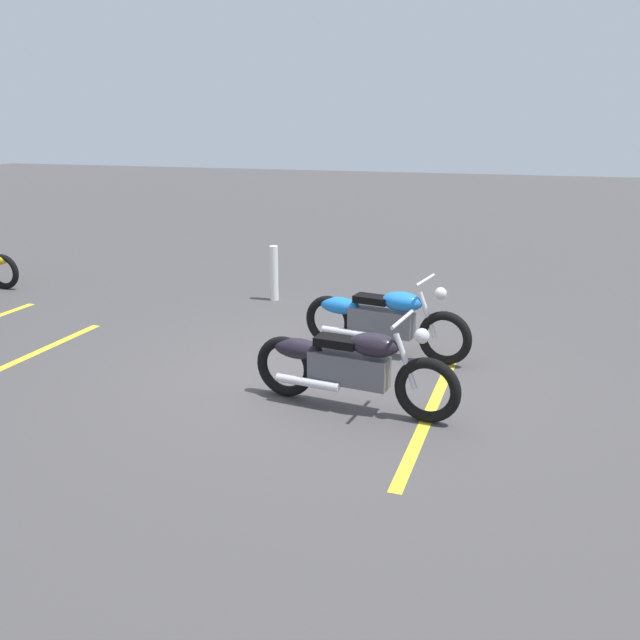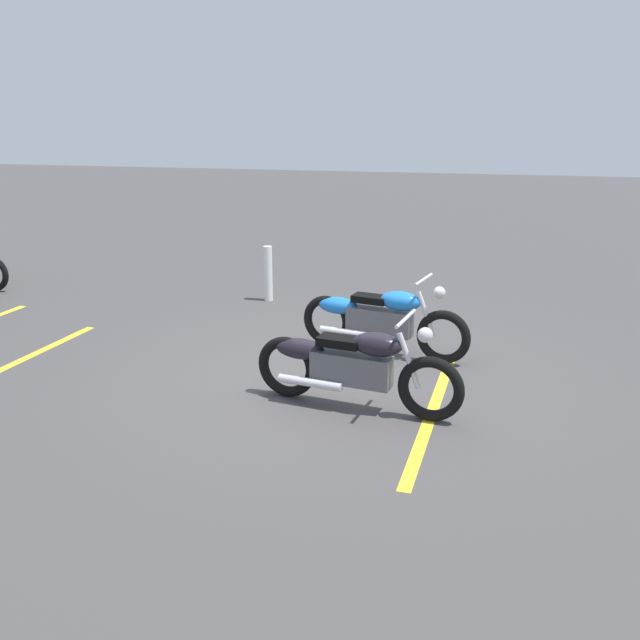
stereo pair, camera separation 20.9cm
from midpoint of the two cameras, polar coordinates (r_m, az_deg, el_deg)
name	(u,v)px [view 2 (the right image)]	position (r m, az deg, el deg)	size (l,w,h in m)	color
ground_plane	(329,374)	(7.93, -0.01, -4.56)	(60.00, 60.00, 0.00)	#474444
motorcycle_bright_foreground	(379,318)	(8.48, 4.29, 0.14)	(2.21, 0.69, 1.04)	black
motorcycle_dark_foreground	(351,365)	(6.89, 1.73, -3.83)	(2.22, 0.62, 1.04)	black
bollard_post	(268,274)	(11.01, -4.95, 3.93)	(0.14, 0.14, 0.90)	white
parking_stripe_near	(432,412)	(7.00, 8.58, -7.72)	(3.20, 0.12, 0.01)	yellow
parking_stripe_mid	(11,365)	(9.05, -25.26, -3.47)	(3.20, 0.12, 0.01)	yellow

